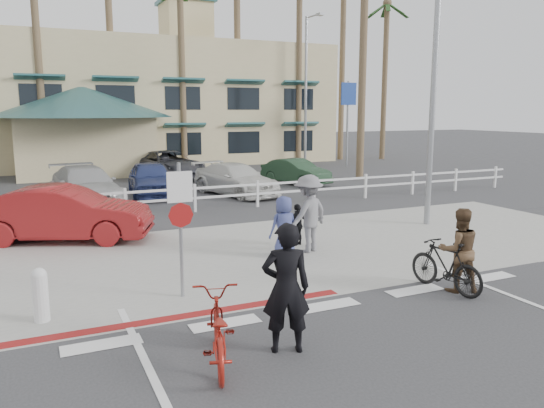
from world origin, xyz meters
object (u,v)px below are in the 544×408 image
sign_post (180,223)px  car_white_sedan (64,214)px  bike_black (446,266)px  bike_red (217,330)px

sign_post → car_white_sedan: sign_post is taller
sign_post → bike_black: (4.86, -1.83, -0.93)m
bike_black → car_white_sedan: bearing=-57.7°
sign_post → car_white_sedan: size_ratio=0.63×
bike_red → sign_post: bearing=-79.3°
bike_red → bike_black: bearing=-152.4°
bike_black → car_white_sedan: (-6.62, 7.54, 0.25)m
sign_post → bike_red: (-0.27, -2.88, -0.95)m
sign_post → bike_red: sign_post is taller
bike_black → car_white_sedan: 10.03m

